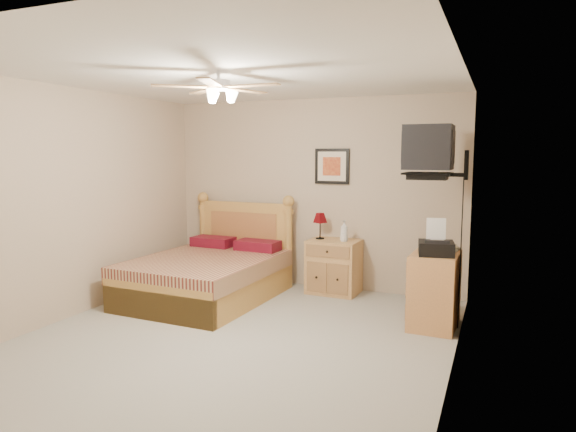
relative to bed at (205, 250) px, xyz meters
The scene contains 17 objects.
floor 1.62m from the bed, 48.62° to the right, with size 4.50×4.50×0.00m, color #99968B.
ceiling 2.40m from the bed, 48.62° to the right, with size 4.00×4.50×0.04m, color white.
wall_back 1.63m from the bed, 48.87° to the left, with size 4.00×0.04×2.50m, color tan.
wall_front 3.57m from the bed, 73.68° to the right, with size 4.00×0.04×2.50m, color tan.
wall_left 1.64m from the bed, 132.14° to the right, with size 0.04×4.50×2.50m, color tan.
wall_right 3.25m from the bed, 20.56° to the right, with size 0.04×4.50×2.50m, color tan.
bed is the anchor object (origin of this frame).
nightstand 1.65m from the bed, 32.94° to the left, with size 0.63×0.48×0.69m, color #B17847.
table_lamp 1.50m from the bed, 38.13° to the left, with size 0.18×0.18×0.34m, color #5A050B, non-canonical shape.
lotion_bottle 1.74m from the bed, 29.18° to the left, with size 0.10×0.10×0.27m, color silver.
framed_picture 1.95m from the bed, 41.45° to the left, with size 0.46×0.04×0.46m, color black.
dresser 2.73m from the bed, ahead, with size 0.45×0.65×0.77m, color #B2794A.
fax_machine 2.75m from the bed, ahead, with size 0.34×0.36×0.36m, color black, non-canonical shape.
magazine_lower 2.75m from the bed, ahead, with size 0.20×0.26×0.02m, color beige.
magazine_upper 2.75m from the bed, ahead, with size 0.18×0.25×0.02m, color gray.
wall_tv 2.99m from the bed, ahead, with size 0.56×0.46×0.58m, color black, non-canonical shape.
ceiling_fan 2.40m from the bed, 53.22° to the right, with size 1.14×1.14×0.28m, color white, non-canonical shape.
Camera 1 is at (2.31, -4.18, 1.79)m, focal length 32.00 mm.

